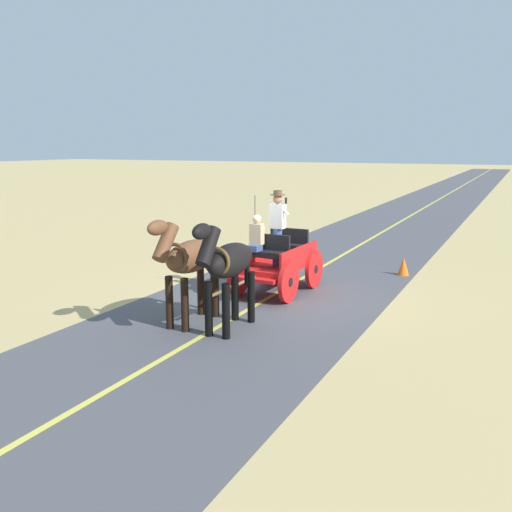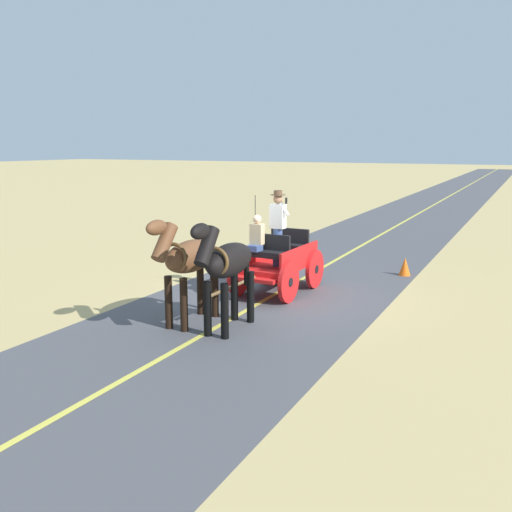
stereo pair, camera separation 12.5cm
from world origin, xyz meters
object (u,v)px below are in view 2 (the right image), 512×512
Objects in this scene: horse_drawn_carriage at (277,260)px; horse_near_side at (227,264)px; horse_off_side at (188,259)px; traffic_cone at (405,267)px.

horse_drawn_carriage reaches higher than horse_near_side.
horse_drawn_carriage is 2.04× the size of horse_off_side.
horse_off_side is at bearing -1.97° from horse_near_side.
traffic_cone is at bearing -108.40° from horse_near_side.
horse_near_side reaches higher than traffic_cone.
horse_near_side is 0.88m from horse_off_side.
horse_near_side is 4.42× the size of traffic_cone.
horse_near_side is at bearing 178.03° from horse_off_side.
horse_off_side is (0.88, -0.03, 0.00)m from horse_near_side.
horse_drawn_carriage is 4.07m from traffic_cone.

